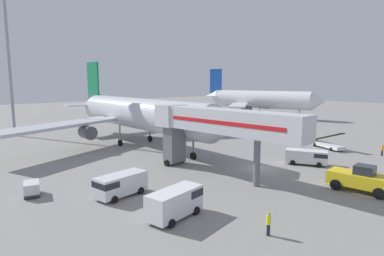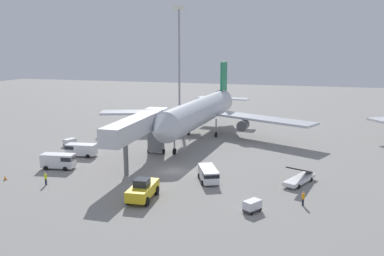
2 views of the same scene
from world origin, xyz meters
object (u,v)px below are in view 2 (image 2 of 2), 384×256
at_px(ground_crew_worker_foreground, 303,198).
at_px(ground_crew_worker_midground, 46,178).
at_px(baggage_cart_near_center, 252,205).
at_px(pushback_tug, 143,190).
at_px(belt_loader_truck, 299,178).
at_px(baggage_cart_near_left, 70,142).
at_px(airplane_at_gate, 201,111).
at_px(service_van_rear_left, 59,160).
at_px(service_van_near_right, 80,149).
at_px(safety_cone_alpha, 5,178).
at_px(service_van_outer_left, 208,174).
at_px(jet_bridge, 141,127).
at_px(apron_light_mast, 179,42).

distance_m(ground_crew_worker_foreground, ground_crew_worker_midground, 34.13).
height_order(baggage_cart_near_center, ground_crew_worker_foreground, ground_crew_worker_foreground).
relative_size(pushback_tug, belt_loader_truck, 0.95).
bearing_deg(baggage_cart_near_left, baggage_cart_near_center, -29.41).
bearing_deg(ground_crew_worker_midground, airplane_at_gate, 70.58).
xyz_separation_m(service_van_rear_left, ground_crew_worker_midground, (2.74, -7.05, -0.39)).
xyz_separation_m(service_van_near_right, baggage_cart_near_center, (32.09, -15.52, -0.47)).
relative_size(service_van_rear_left, service_van_near_right, 0.99).
height_order(pushback_tug, belt_loader_truck, belt_loader_truck).
relative_size(airplane_at_gate, safety_cone_alpha, 74.69).
distance_m(airplane_at_gate, service_van_near_right, 26.64).
relative_size(service_van_outer_left, baggage_cart_near_center, 2.36).
bearing_deg(pushback_tug, service_van_outer_left, 55.20).
xyz_separation_m(airplane_at_gate, pushback_tug, (2.46, -36.39, -4.25)).
bearing_deg(jet_bridge, service_van_near_right, 174.22).
xyz_separation_m(pushback_tug, safety_cone_alpha, (-21.84, 1.22, -0.96)).
height_order(ground_crew_worker_foreground, ground_crew_worker_midground, ground_crew_worker_midground).
distance_m(airplane_at_gate, ground_crew_worker_foreground, 39.52).
xyz_separation_m(service_van_outer_left, ground_crew_worker_foreground, (12.98, -5.23, -0.20)).
distance_m(airplane_at_gate, pushback_tug, 36.72).
bearing_deg(airplane_at_gate, baggage_cart_near_center, -66.17).
height_order(pushback_tug, service_van_rear_left, pushback_tug).
bearing_deg(apron_light_mast, service_van_outer_left, -67.50).
height_order(jet_bridge, belt_loader_truck, jet_bridge).
bearing_deg(service_van_outer_left, service_van_rear_left, -178.31).
bearing_deg(ground_crew_worker_foreground, baggage_cart_near_center, -147.09).
bearing_deg(service_van_near_right, safety_cone_alpha, -103.13).
height_order(baggage_cart_near_center, safety_cone_alpha, baggage_cart_near_center).
bearing_deg(apron_light_mast, baggage_cart_near_center, -64.54).
bearing_deg(service_van_rear_left, belt_loader_truck, 5.54).
bearing_deg(belt_loader_truck, jet_bridge, 173.84).
bearing_deg(airplane_at_gate, belt_loader_truck, -49.80).
xyz_separation_m(belt_loader_truck, safety_cone_alpha, (-40.29, -10.42, -0.45)).
xyz_separation_m(airplane_at_gate, safety_cone_alpha, (-19.38, -35.17, -5.22)).
bearing_deg(safety_cone_alpha, service_van_near_right, 76.87).
distance_m(belt_loader_truck, safety_cone_alpha, 41.62).
bearing_deg(airplane_at_gate, apron_light_mast, 117.75).
xyz_separation_m(jet_bridge, pushback_tug, (6.46, -14.33, -4.85)).
xyz_separation_m(belt_loader_truck, baggage_cart_near_center, (-4.85, -11.61, 0.01)).
bearing_deg(baggage_cart_near_center, belt_loader_truck, 67.34).
relative_size(service_van_near_right, ground_crew_worker_foreground, 3.05).
bearing_deg(safety_cone_alpha, apron_light_mast, 84.13).
xyz_separation_m(service_van_near_right, safety_cone_alpha, (-3.34, -14.33, -0.93)).
xyz_separation_m(jet_bridge, safety_cone_alpha, (-15.38, -13.11, -5.82)).
height_order(jet_bridge, ground_crew_worker_foreground, jet_bridge).
height_order(belt_loader_truck, service_van_outer_left, belt_loader_truck).
distance_m(service_van_near_right, safety_cone_alpha, 14.75).
relative_size(service_van_near_right, safety_cone_alpha, 8.45).
bearing_deg(service_van_rear_left, ground_crew_worker_foreground, -7.02).
xyz_separation_m(belt_loader_truck, service_van_rear_left, (-36.10, -3.50, 0.58)).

